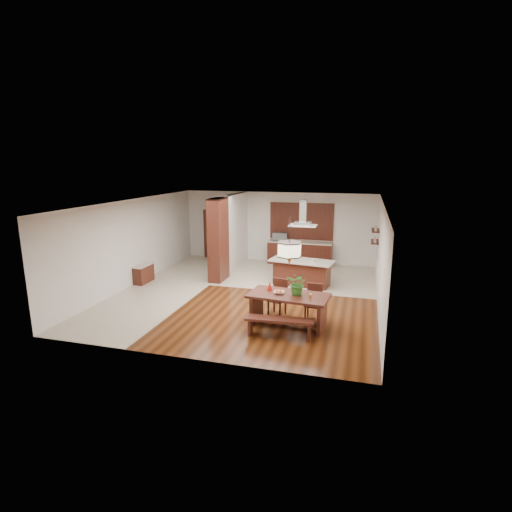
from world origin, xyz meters
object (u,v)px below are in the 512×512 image
(foliage_plant, at_px, (298,284))
(fruit_bowl, at_px, (279,293))
(microwave, at_px, (280,237))
(dining_table, at_px, (288,303))
(island_cup, at_px, (313,260))
(pendant_lantern, at_px, (290,240))
(hallway_console, at_px, (144,274))
(dining_bench, at_px, (279,327))
(range_hood, at_px, (303,213))
(kitchen_island, at_px, (302,272))
(dining_chair_left, at_px, (277,297))
(dining_chair_right, at_px, (313,303))

(foliage_plant, distance_m, fruit_bowl, 0.53)
(fruit_bowl, bearing_deg, microwave, 101.93)
(dining_table, relative_size, island_cup, 18.00)
(dining_table, xyz_separation_m, pendant_lantern, (0.00, 0.00, 1.63))
(foliage_plant, height_order, microwave, foliage_plant)
(hallway_console, xyz_separation_m, dining_bench, (5.49, -3.09, -0.09))
(hallway_console, xyz_separation_m, range_hood, (5.34, 1.20, 2.15))
(pendant_lantern, distance_m, kitchen_island, 4.00)
(foliage_plant, distance_m, microwave, 6.58)
(fruit_bowl, relative_size, island_cup, 2.21)
(dining_table, height_order, pendant_lantern, pendant_lantern)
(pendant_lantern, height_order, range_hood, same)
(dining_bench, relative_size, microwave, 2.75)
(dining_chair_left, distance_m, microwave, 5.86)
(hallway_console, bearing_deg, foliage_plant, -21.95)
(dining_chair_right, relative_size, foliage_plant, 1.66)
(kitchen_island, height_order, microwave, microwave)
(island_cup, bearing_deg, range_hood, 163.33)
(hallway_console, relative_size, microwave, 1.48)
(dining_table, bearing_deg, range_hood, 93.67)
(dining_chair_right, distance_m, range_hood, 3.69)
(dining_chair_left, bearing_deg, foliage_plant, -29.27)
(dining_table, height_order, island_cup, island_cup)
(island_cup, height_order, microwave, microwave)
(kitchen_island, bearing_deg, hallway_console, -158.03)
(dining_chair_left, height_order, island_cup, dining_chair_left)
(dining_table, xyz_separation_m, kitchen_island, (-0.23, 3.57, -0.16))
(dining_chair_right, height_order, kitchen_island, dining_chair_right)
(pendant_lantern, distance_m, foliage_plant, 1.14)
(dining_bench, height_order, pendant_lantern, pendant_lantern)
(foliage_plant, bearing_deg, dining_chair_right, 56.87)
(fruit_bowl, xyz_separation_m, island_cup, (0.41, 3.46, 0.06))
(microwave, bearing_deg, hallway_console, -142.65)
(dining_chair_left, height_order, pendant_lantern, pendant_lantern)
(fruit_bowl, bearing_deg, range_hood, 89.76)
(range_hood, bearing_deg, kitchen_island, -90.00)
(hallway_console, distance_m, microwave, 5.69)
(dining_chair_left, bearing_deg, island_cup, 91.85)
(island_cup, bearing_deg, pendant_lantern, -92.76)
(dining_table, xyz_separation_m, island_cup, (0.17, 3.45, 0.31))
(range_hood, bearing_deg, island_cup, -16.67)
(hallway_console, distance_m, range_hood, 5.88)
(island_cup, bearing_deg, kitchen_island, 163.81)
(foliage_plant, bearing_deg, dining_bench, -111.25)
(foliage_plant, xyz_separation_m, fruit_bowl, (-0.47, -0.05, -0.26))
(dining_bench, distance_m, fruit_bowl, 0.97)
(hallway_console, distance_m, pendant_lantern, 6.35)
(hallway_console, xyz_separation_m, dining_table, (5.57, -2.37, 0.30))
(dining_bench, bearing_deg, island_cup, 86.71)
(fruit_bowl, relative_size, microwave, 0.43)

